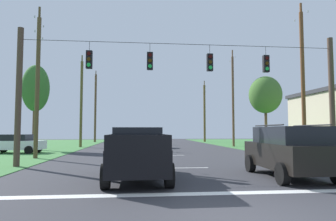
{
  "coord_description": "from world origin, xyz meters",
  "views": [
    {
      "loc": [
        -2.24,
        -6.05,
        1.83
      ],
      "look_at": [
        -0.21,
        13.85,
        3.16
      ],
      "focal_mm": 32.17,
      "sensor_mm": 36.0,
      "label": 1
    }
  ],
  "objects": [
    {
      "name": "suv_black",
      "position": [
        3.66,
        5.25,
        1.06
      ],
      "size": [
        2.38,
        4.88,
        2.05
      ],
      "color": "black",
      "rests_on": "ground"
    },
    {
      "name": "utility_pole_distant_left",
      "position": [
        -8.84,
        42.16,
        5.59
      ],
      "size": [
        0.33,
        1.62,
        11.32
      ],
      "color": "brown",
      "rests_on": "ground"
    },
    {
      "name": "utility_pole_mid_right",
      "position": [
        8.98,
        13.22,
        5.2
      ],
      "size": [
        0.27,
        1.76,
        10.66
      ],
      "color": "brown",
      "rests_on": "ground"
    },
    {
      "name": "stop_bar_stripe",
      "position": [
        0.0,
        2.65,
        0.0
      ],
      "size": [
        14.4,
        0.45,
        0.01
      ],
      "primitive_type": "cube",
      "color": "white",
      "rests_on": "ground"
    },
    {
      "name": "lane_dash_2",
      "position": [
        0.0,
        24.65,
        0.0
      ],
      "size": [
        2.5,
        0.15,
        0.01
      ],
      "primitive_type": "cube",
      "rotation": [
        0.0,
        0.0,
        1.57
      ],
      "color": "white",
      "rests_on": "ground"
    },
    {
      "name": "utility_pole_near_left",
      "position": [
        8.54,
        41.47,
        4.82
      ],
      "size": [
        0.34,
        1.92,
        9.89
      ],
      "color": "brown",
      "rests_on": "ground"
    },
    {
      "name": "utility_pole_far_left",
      "position": [
        -8.83,
        14.44,
        5.03
      ],
      "size": [
        0.27,
        1.9,
        10.13
      ],
      "color": "brown",
      "rests_on": "ground"
    },
    {
      "name": "tree_roadside_right",
      "position": [
        11.73,
        25.5,
        5.72
      ],
      "size": [
        3.54,
        3.54,
        7.78
      ],
      "color": "brown",
      "rests_on": "ground"
    },
    {
      "name": "distant_car_oncoming",
      "position": [
        -1.07,
        25.65,
        0.79
      ],
      "size": [
        4.38,
        2.19,
        1.52
      ],
      "color": "silver",
      "rests_on": "ground"
    },
    {
      "name": "utility_pole_distant_right",
      "position": [
        -8.41,
        27.8,
        4.93
      ],
      "size": [
        0.29,
        1.79,
        10.21
      ],
      "color": "brown",
      "rests_on": "ground"
    },
    {
      "name": "lane_dash_3",
      "position": [
        0.0,
        32.49,
        0.0
      ],
      "size": [
        2.5,
        0.15,
        0.01
      ],
      "primitive_type": "cube",
      "rotation": [
        0.0,
        0.0,
        1.57
      ],
      "color": "white",
      "rests_on": "ground"
    },
    {
      "name": "ground_plane",
      "position": [
        0.0,
        0.0,
        0.0
      ],
      "size": [
        120.0,
        120.0,
        0.0
      ],
      "primitive_type": "plane",
      "color": "#333338"
    },
    {
      "name": "tree_roadside_far_right",
      "position": [
        -11.89,
        23.47,
        5.77
      ],
      "size": [
        2.51,
        2.51,
        8.08
      ],
      "color": "brown",
      "rests_on": "ground"
    },
    {
      "name": "overhead_signal_span",
      "position": [
        0.2,
        9.87,
        3.97
      ],
      "size": [
        17.31,
        0.31,
        7.14
      ],
      "color": "#4D3B2F",
      "rests_on": "ground"
    },
    {
      "name": "lane_dash_0",
      "position": [
        0.0,
        8.65,
        0.0
      ],
      "size": [
        2.5,
        0.15,
        0.01
      ],
      "primitive_type": "cube",
      "rotation": [
        0.0,
        0.0,
        1.57
      ],
      "color": "white",
      "rests_on": "ground"
    },
    {
      "name": "lane_dash_1",
      "position": [
        0.0,
        16.13,
        0.0
      ],
      "size": [
        2.5,
        0.15,
        0.01
      ],
      "primitive_type": "cube",
      "rotation": [
        0.0,
        0.0,
        1.57
      ],
      "color": "white",
      "rests_on": "ground"
    },
    {
      "name": "utility_pole_far_right",
      "position": [
        8.7,
        27.41,
        5.42
      ],
      "size": [
        0.26,
        1.99,
        11.18
      ],
      "color": "brown",
      "rests_on": "ground"
    },
    {
      "name": "pickup_truck",
      "position": [
        -2.23,
        5.51,
        0.97
      ],
      "size": [
        2.32,
        5.42,
        1.95
      ],
      "color": "black",
      "rests_on": "ground"
    },
    {
      "name": "distant_car_crossing_white",
      "position": [
        -11.93,
        19.3,
        0.79
      ],
      "size": [
        4.42,
        2.27,
        1.52
      ],
      "color": "silver",
      "rests_on": "ground"
    }
  ]
}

